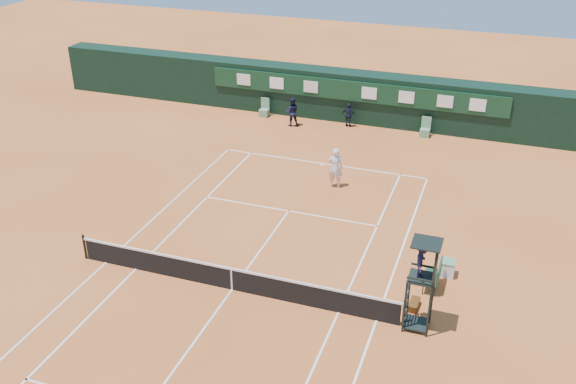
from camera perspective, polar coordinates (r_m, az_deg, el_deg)
The scene contains 14 objects.
ground at distance 24.32m, azimuth -4.98°, elevation -8.64°, with size 90.00×90.00×0.00m, color #C9692F.
court_lines at distance 24.32m, azimuth -4.98°, elevation -8.62°, with size 11.05×23.85×0.01m.
tennis_net at distance 24.03m, azimuth -5.03°, elevation -7.65°, with size 12.90×0.10×1.10m.
back_wall at distance 39.61m, azimuth 6.04°, elevation 8.44°, with size 40.00×1.65×3.00m.
linesman_chair_left at distance 40.42m, azimuth -2.12°, elevation 7.18°, with size 0.55×0.50×1.15m.
linesman_chair_right at distance 38.14m, azimuth 12.08°, elevation 5.31°, with size 0.55×0.50×1.15m.
umpire_chair at distance 21.51m, azimuth 11.85°, elevation -6.56°, with size 0.96×0.95×3.42m.
player_bench at distance 24.60m, azimuth 12.94°, elevation -7.17°, with size 0.56×1.20×1.10m.
tennis_bag at distance 23.71m, azimuth 11.14°, elevation -9.79°, with size 0.32×0.73×0.27m, color black.
cooler at distance 25.58m, azimuth 13.99°, elevation -6.56°, with size 0.57×0.57×0.65m.
tennis_ball at distance 30.63m, azimuth 1.16°, elevation -0.30°, with size 0.07×0.07×0.07m, color #C2E334.
player at distance 31.20m, azimuth 4.23°, elevation 2.17°, with size 0.74×0.48×2.02m, color silver.
ball_kid_left at distance 38.70m, azimuth 0.36°, elevation 7.14°, with size 0.85×0.66×1.75m, color black.
ball_kid_right at distance 38.77m, azimuth 5.42°, elevation 6.82°, with size 0.85×0.36×1.46m, color black.
Camera 1 is at (8.46, -17.79, 14.26)m, focal length 40.00 mm.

